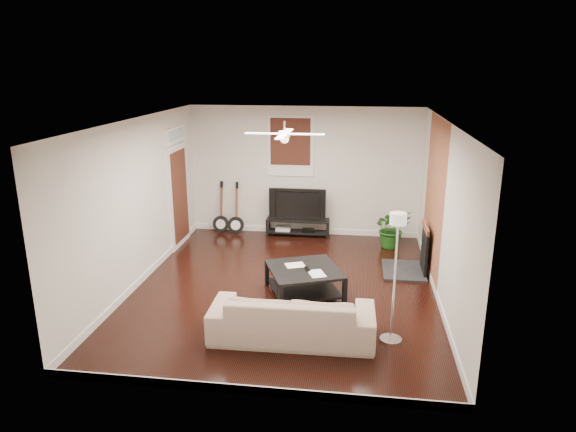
% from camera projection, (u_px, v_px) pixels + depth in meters
% --- Properties ---
extents(room, '(5.01, 6.01, 2.81)m').
position_uv_depth(room, '(285.00, 208.00, 8.39)').
color(room, black).
rests_on(room, ground).
extents(brick_accent, '(0.02, 2.20, 2.80)m').
position_uv_depth(brick_accent, '(434.00, 198.00, 9.02)').
color(brick_accent, '#995531').
rests_on(brick_accent, floor).
extents(fireplace, '(0.80, 1.10, 0.92)m').
position_uv_depth(fireplace, '(413.00, 248.00, 9.32)').
color(fireplace, black).
rests_on(fireplace, floor).
extents(window_back, '(1.00, 0.06, 1.30)m').
position_uv_depth(window_back, '(290.00, 146.00, 11.10)').
color(window_back, '#33140D').
rests_on(window_back, wall_back).
extents(door_left, '(0.08, 1.00, 2.50)m').
position_uv_depth(door_left, '(179.00, 186.00, 10.56)').
color(door_left, white).
rests_on(door_left, wall_left).
extents(tv_stand, '(1.37, 0.37, 0.38)m').
position_uv_depth(tv_stand, '(298.00, 227.00, 11.39)').
color(tv_stand, black).
rests_on(tv_stand, floor).
extents(tv, '(1.23, 0.16, 0.71)m').
position_uv_depth(tv, '(298.00, 203.00, 11.26)').
color(tv, black).
rests_on(tv, tv_stand).
extents(coffee_table, '(1.42, 1.42, 0.46)m').
position_uv_depth(coffee_table, '(304.00, 281.00, 8.47)').
color(coffee_table, black).
rests_on(coffee_table, floor).
extents(sofa, '(2.26, 0.92, 0.65)m').
position_uv_depth(sofa, '(292.00, 316.00, 7.09)').
color(sofa, tan).
rests_on(sofa, floor).
extents(floor_lamp, '(0.31, 0.31, 1.83)m').
position_uv_depth(floor_lamp, '(394.00, 279.00, 6.85)').
color(floor_lamp, white).
rests_on(floor_lamp, floor).
extents(potted_plant, '(0.89, 0.82, 0.82)m').
position_uv_depth(potted_plant, '(392.00, 228.00, 10.63)').
color(potted_plant, '#1A5017').
rests_on(potted_plant, floor).
extents(guitar_left, '(0.36, 0.26, 1.17)m').
position_uv_depth(guitar_left, '(220.00, 208.00, 11.48)').
color(guitar_left, black).
rests_on(guitar_left, floor).
extents(guitar_right, '(0.38, 0.29, 1.17)m').
position_uv_depth(guitar_right, '(235.00, 209.00, 11.40)').
color(guitar_right, black).
rests_on(guitar_right, floor).
extents(ceiling_fan, '(1.24, 1.24, 0.32)m').
position_uv_depth(ceiling_fan, '(285.00, 134.00, 8.06)').
color(ceiling_fan, white).
rests_on(ceiling_fan, ceiling).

